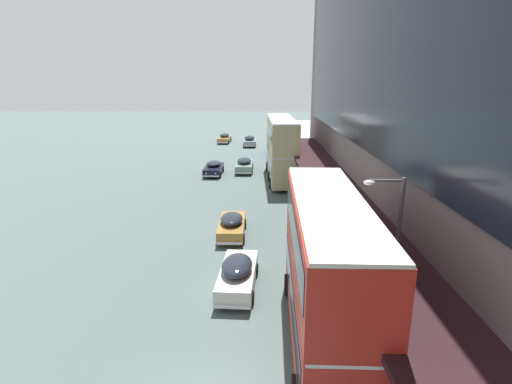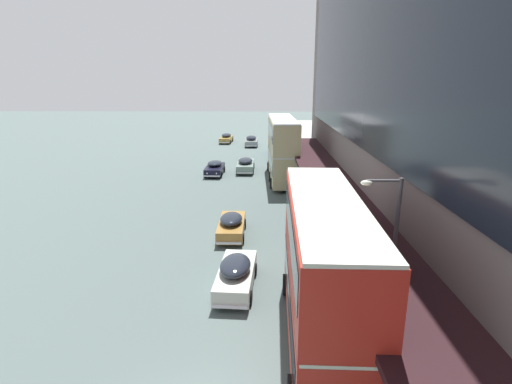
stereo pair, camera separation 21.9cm
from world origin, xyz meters
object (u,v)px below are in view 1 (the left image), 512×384
object	(u,v)px
transit_bus_kerbside_rear	(281,147)
sedan_trailing_mid	(244,165)
transit_bus_kerbside_front	(278,143)
sedan_second_near	(224,138)
sedan_lead_mid	(250,141)
sedan_second_mid	(214,168)
street_lamp	(392,247)
sedan_far_back	(238,274)
pedestrian_at_kerb	(416,372)
transit_bus_kerbside_far	(326,268)
sedan_oncoming_front	(232,225)

from	to	relation	value
transit_bus_kerbside_rear	sedan_trailing_mid	world-z (taller)	transit_bus_kerbside_rear
transit_bus_kerbside_front	sedan_second_near	distance (m)	15.05
transit_bus_kerbside_front	sedan_lead_mid	xyz separation A→B (m)	(-3.98, 9.31, -1.13)
sedan_second_mid	street_lamp	bearing A→B (deg)	-70.60
sedan_far_back	transit_bus_kerbside_rear	bearing A→B (deg)	81.78
sedan_trailing_mid	sedan_lead_mid	size ratio (longest dim) A/B	1.04
sedan_trailing_mid	street_lamp	distance (m)	30.51
transit_bus_kerbside_front	sedan_second_mid	world-z (taller)	transit_bus_kerbside_front
street_lamp	pedestrian_at_kerb	bearing A→B (deg)	-91.30
transit_bus_kerbside_far	sedan_oncoming_front	bearing A→B (deg)	111.42
pedestrian_at_kerb	sedan_lead_mid	bearing A→B (deg)	97.22
pedestrian_at_kerb	sedan_far_back	bearing A→B (deg)	129.55
transit_bus_kerbside_far	sedan_second_mid	xyz separation A→B (m)	(-7.41, 28.23, -2.41)
sedan_oncoming_front	sedan_second_near	xyz separation A→B (m)	(-3.91, 39.88, -0.01)
sedan_second_mid	sedan_second_near	xyz separation A→B (m)	(-0.78, 22.58, -0.00)
sedan_lead_mid	sedan_far_back	world-z (taller)	sedan_far_back
sedan_second_mid	street_lamp	size ratio (longest dim) A/B	0.71
sedan_lead_mid	sedan_far_back	xyz separation A→B (m)	(0.51, -43.44, 0.02)
transit_bus_kerbside_rear	transit_bus_kerbside_front	bearing A→B (deg)	88.74
sedan_lead_mid	street_lamp	xyz separation A→B (m)	(6.49, -47.23, 3.11)
pedestrian_at_kerb	transit_bus_kerbside_rear	bearing A→B (deg)	95.24
transit_bus_kerbside_far	pedestrian_at_kerb	distance (m)	4.36
transit_bus_kerbside_rear	sedan_lead_mid	size ratio (longest dim) A/B	2.36
pedestrian_at_kerb	street_lamp	distance (m)	4.31
sedan_second_mid	sedan_far_back	xyz separation A→B (m)	(3.88, -24.18, 0.07)
sedan_lead_mid	sedan_second_near	bearing A→B (deg)	141.38
transit_bus_kerbside_far	sedan_lead_mid	xyz separation A→B (m)	(-4.05, 47.49, -2.36)
sedan_second_near	sedan_trailing_mid	bearing A→B (deg)	-79.17
transit_bus_kerbside_front	pedestrian_at_kerb	distance (m)	41.35
sedan_oncoming_front	sedan_lead_mid	bearing A→B (deg)	89.63
sedan_lead_mid	sedan_second_near	world-z (taller)	sedan_lead_mid
transit_bus_kerbside_front	sedan_lead_mid	distance (m)	10.18
sedan_second_mid	sedan_far_back	size ratio (longest dim) A/B	0.93
transit_bus_kerbside_front	transit_bus_kerbside_rear	distance (m)	12.02
sedan_trailing_mid	sedan_lead_mid	distance (m)	17.61
transit_bus_kerbside_front	transit_bus_kerbside_far	world-z (taller)	transit_bus_kerbside_far
transit_bus_kerbside_front	sedan_trailing_mid	bearing A→B (deg)	-116.39
sedan_far_back	sedan_second_near	bearing A→B (deg)	95.69
transit_bus_kerbside_front	sedan_second_mid	distance (m)	12.43
sedan_lead_mid	transit_bus_kerbside_far	bearing A→B (deg)	-85.12
sedan_oncoming_front	street_lamp	xyz separation A→B (m)	(6.72, -10.66, 3.15)
transit_bus_kerbside_rear	transit_bus_kerbside_far	world-z (taller)	transit_bus_kerbside_rear
transit_bus_kerbside_far	transit_bus_kerbside_front	bearing A→B (deg)	90.10
transit_bus_kerbside_far	sedan_oncoming_front	xyz separation A→B (m)	(-4.28, 10.92, -2.40)
sedan_lead_mid	street_lamp	size ratio (longest dim) A/B	0.76
sedan_oncoming_front	sedan_far_back	bearing A→B (deg)	-83.80
transit_bus_kerbside_rear	sedan_trailing_mid	bearing A→B (deg)	136.76
sedan_second_mid	sedan_far_back	world-z (taller)	sedan_far_back
transit_bus_kerbside_rear	street_lamp	bearing A→B (deg)	-83.92
sedan_trailing_mid	pedestrian_at_kerb	bearing A→B (deg)	-78.76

